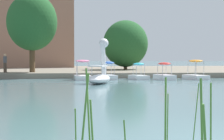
{
  "coord_description": "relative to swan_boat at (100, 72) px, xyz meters",
  "views": [
    {
      "loc": [
        -2.77,
        -4.95,
        1.62
      ],
      "look_at": [
        -1.05,
        17.41,
        0.79
      ],
      "focal_mm": 48.35,
      "sensor_mm": 36.0,
      "label": 1
    }
  ],
  "objects": [
    {
      "name": "shore_bank_far",
      "position": [
        2.03,
        17.67,
        -0.51
      ],
      "size": [
        149.06,
        25.0,
        0.44
      ],
      "primitive_type": "cube",
      "color": "slate",
      "rests_on": "ground_plane"
    },
    {
      "name": "swan_boat",
      "position": [
        0.0,
        0.0,
        0.0
      ],
      "size": [
        2.13,
        2.94,
        3.02
      ],
      "color": "white",
      "rests_on": "ground_plane"
    },
    {
      "name": "pedal_boat_orange",
      "position": [
        7.74,
        3.49,
        -0.27
      ],
      "size": [
        1.74,
        2.31,
        1.56
      ],
      "color": "white",
      "rests_on": "ground_plane"
    },
    {
      "name": "pedal_boat_red",
      "position": [
        5.19,
        3.39,
        -0.32
      ],
      "size": [
        1.48,
        2.15,
        1.35
      ],
      "color": "white",
      "rests_on": "ground_plane"
    },
    {
      "name": "pedal_boat_cyan",
      "position": [
        3.2,
        3.7,
        -0.38
      ],
      "size": [
        1.51,
        2.09,
        1.32
      ],
      "color": "white",
      "rests_on": "ground_plane"
    },
    {
      "name": "pedal_boat_blue",
      "position": [
        0.83,
        3.77,
        -0.31
      ],
      "size": [
        1.3,
        1.93,
        1.42
      ],
      "color": "white",
      "rests_on": "ground_plane"
    },
    {
      "name": "pedal_boat_pink",
      "position": [
        -1.23,
        3.72,
        -0.23
      ],
      "size": [
        1.45,
        2.09,
        1.55
      ],
      "color": "white",
      "rests_on": "ground_plane"
    },
    {
      "name": "tree_willow_near_path",
      "position": [
        3.35,
        13.62,
        2.58
      ],
      "size": [
        6.86,
        6.94,
        5.48
      ],
      "color": "#4C3823",
      "rests_on": "shore_bank_far"
    },
    {
      "name": "tree_broadleaf_right",
      "position": [
        -5.75,
        7.36,
        4.12
      ],
      "size": [
        6.12,
        5.88,
        6.96
      ],
      "color": "#4C3823",
      "rests_on": "shore_bank_far"
    },
    {
      "name": "person_on_path",
      "position": [
        -7.9,
        6.59,
        0.58
      ],
      "size": [
        0.28,
        0.29,
        1.63
      ],
      "color": "#47382D",
      "rests_on": "shore_bank_far"
    },
    {
      "name": "reed_clump_foreground",
      "position": [
        0.32,
        -15.52,
        -0.13
      ],
      "size": [
        2.27,
        1.06,
        1.48
      ],
      "color": "#4C7F33",
      "rests_on": "ground_plane"
    }
  ]
}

